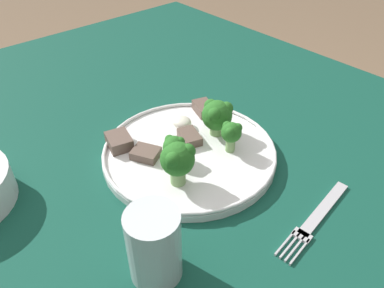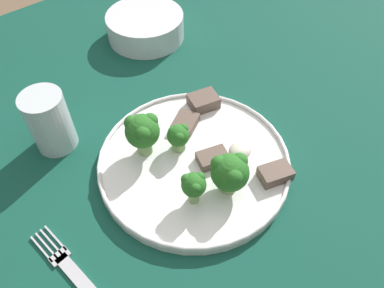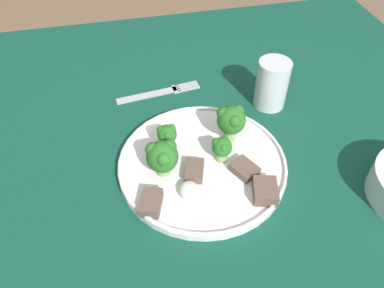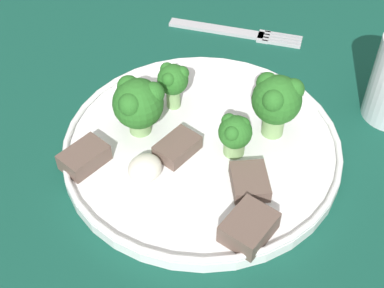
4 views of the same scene
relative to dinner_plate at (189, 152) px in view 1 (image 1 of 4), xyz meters
The scene contains 13 objects.
table 0.12m from the dinner_plate, 39.00° to the left, with size 1.17×1.06×0.73m.
dinner_plate is the anchor object (origin of this frame).
fork 0.21m from the dinner_plate, 168.96° to the right, with size 0.04×0.17×0.00m.
drinking_glass 0.21m from the dinner_plate, 128.50° to the left, with size 0.06×0.06×0.09m.
broccoli_floret_near_rim_left 0.04m from the dinner_plate, 93.73° to the left, with size 0.03×0.03×0.04m.
broccoli_floret_center_left 0.09m from the dinner_plate, 126.28° to the left, with size 0.05×0.05×0.07m.
broccoli_floret_back_left 0.07m from the dinner_plate, 130.21° to the right, with size 0.03×0.03×0.05m.
broccoli_floret_front_left 0.08m from the dinner_plate, 85.17° to the right, with size 0.05×0.05×0.06m.
meat_slice_front_slice 0.11m from the dinner_plate, 42.32° to the left, with size 0.05×0.05×0.02m.
meat_slice_middle_slice 0.03m from the dinner_plate, 42.36° to the right, with size 0.05×0.04×0.01m.
meat_slice_rear_slice 0.12m from the dinner_plate, 54.28° to the right, with size 0.05×0.04×0.02m.
meat_slice_edge_slice 0.07m from the dinner_plate, 61.07° to the left, with size 0.05×0.05×0.01m.
sauce_dollop 0.07m from the dinner_plate, 30.51° to the right, with size 0.03×0.03×0.02m.
Camera 1 is at (-0.40, 0.27, 1.11)m, focal length 35.00 mm.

